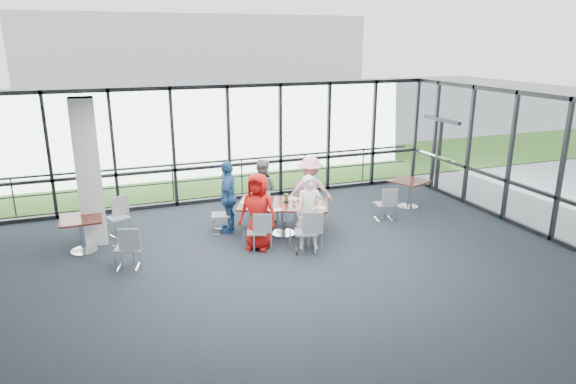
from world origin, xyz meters
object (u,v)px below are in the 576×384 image
object	(u,v)px
chair_main_nr	(306,232)
chair_main_fr	(309,203)
side_table_right	(409,185)
chair_spare_lb	(118,218)
side_table_left	(81,224)
diner_near_left	(258,212)
diner_near_right	(310,212)
chair_spare_la	(127,248)
main_table	(283,208)
chair_main_fl	(263,200)
chair_main_end	(221,215)
diner_far_left	(262,191)
structural_column	(89,172)
diner_end	(228,197)
diner_far_right	(310,190)
chair_spare_r	(384,204)
chair_main_nl	(257,232)

from	to	relation	value
chair_main_nr	chair_main_fr	size ratio (longest dim) A/B	1.00
side_table_right	chair_spare_lb	world-z (taller)	chair_spare_lb
side_table_left	diner_near_left	size ratio (longest dim) A/B	0.51
side_table_right	chair_main_fr	world-z (taller)	chair_main_fr
diner_near_right	chair_spare_la	world-z (taller)	diner_near_right
main_table	chair_spare_la	bearing A→B (deg)	-144.55
diner_near_left	chair_main_fl	bearing A→B (deg)	107.19
side_table_right	chair_main_end	xyz separation A→B (m)	(-5.15, -0.08, -0.20)
chair_main_fl	diner_far_left	bearing A→B (deg)	95.47
structural_column	chair_main_fl	xyz separation A→B (m)	(4.00, 0.22, -1.13)
diner_end	chair_main_fl	size ratio (longest dim) A/B	1.83
diner_near_left	diner_far_right	world-z (taller)	diner_near_left
chair_main_end	chair_spare_r	bearing A→B (deg)	97.79
diner_end	main_table	bearing A→B (deg)	87.20
side_table_left	chair_spare_r	size ratio (longest dim) A/B	1.02
diner_near_left	chair_main_nl	bearing A→B (deg)	-80.50
side_table_left	side_table_right	world-z (taller)	same
side_table_left	structural_column	bearing A→B (deg)	63.04
chair_main_nl	structural_column	bearing A→B (deg)	172.09
chair_main_nl	chair_main_end	world-z (taller)	chair_main_end
chair_main_nl	diner_far_left	bearing A→B (deg)	89.21
main_table	diner_far_left	distance (m)	1.05
structural_column	chair_spare_lb	distance (m)	1.30
diner_far_left	side_table_left	bearing A→B (deg)	38.49
side_table_left	chair_main_end	bearing A→B (deg)	1.48
chair_main_fl	chair_main_fr	bearing A→B (deg)	-178.43
chair_main_fl	diner_near_left	bearing A→B (deg)	100.80
diner_end	chair_spare_la	world-z (taller)	diner_end
main_table	diner_near_right	size ratio (longest dim) A/B	1.42
chair_main_nl	chair_main_fl	world-z (taller)	chair_main_fl
chair_main_nl	chair_main_nr	world-z (taller)	chair_main_nr
side_table_left	diner_far_left	world-z (taller)	diner_far_left
main_table	chair_main_fl	distance (m)	1.25
diner_far_right	chair_spare_lb	size ratio (longest dim) A/B	1.92
diner_far_right	chair_main_fr	bearing A→B (deg)	-79.47
chair_spare_lb	structural_column	bearing A→B (deg)	2.38
diner_far_left	chair_main_fr	distance (m)	1.21
main_table	diner_near_left	size ratio (longest dim) A/B	1.38
side_table_left	chair_main_end	size ratio (longest dim) A/B	0.98
diner_end	chair_spare_r	distance (m)	3.89
side_table_right	diner_near_right	size ratio (longest dim) A/B	0.67
diner_far_right	chair_main_fl	distance (m)	1.26
structural_column	chair_spare_lb	xyz separation A→B (m)	(0.51, 0.24, -1.17)
diner_far_left	chair_spare_r	distance (m)	3.06
chair_main_nr	chair_main_end	world-z (taller)	chair_main_nr
diner_near_left	chair_main_fr	distance (m)	2.15
diner_far_left	chair_main_end	world-z (taller)	diner_far_left
diner_near_right	chair_spare_lb	size ratio (longest dim) A/B	1.89
diner_far_left	chair_main_fl	world-z (taller)	diner_far_left
main_table	chair_spare_r	size ratio (longest dim) A/B	2.80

